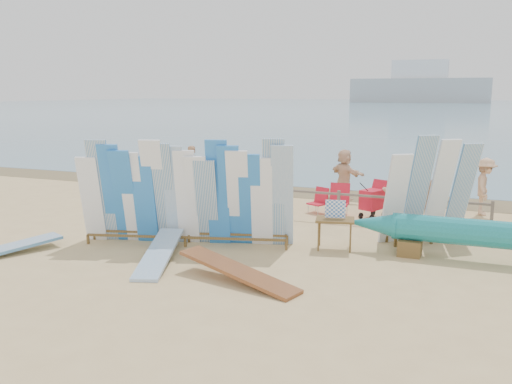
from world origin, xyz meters
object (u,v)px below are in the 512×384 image
at_px(beachgoer_3, 220,167).
at_px(flat_board_c, 238,282).
at_px(beachgoer_8, 397,192).
at_px(beachgoer_5, 344,174).
at_px(side_surfboard_rack, 430,194).
at_px(main_surfboard_rack, 187,197).
at_px(beachgoer_2, 219,178).
at_px(vendor_table, 335,233).
at_px(beachgoer_11, 222,170).
at_px(flat_board_e, 1,256).
at_px(outrigger_canoe, 499,237).
at_px(flat_board_a, 160,261).
at_px(beachgoer_7, 426,184).
at_px(beach_chair_left, 318,205).
at_px(beachgoer_0, 148,171).
at_px(beachgoer_9, 485,187).
at_px(beachgoer_1, 193,168).
at_px(stroller, 373,203).
at_px(beach_chair_right, 339,206).

bearing_deg(beachgoer_3, flat_board_c, 7.61).
height_order(beachgoer_8, beachgoer_5, beachgoer_5).
height_order(side_surfboard_rack, beachgoer_3, side_surfboard_rack).
relative_size(main_surfboard_rack, beachgoer_2, 2.89).
bearing_deg(vendor_table, beachgoer_2, 130.69).
bearing_deg(beachgoer_11, beachgoer_3, -126.89).
bearing_deg(beachgoer_3, vendor_table, 24.90).
bearing_deg(beachgoer_8, flat_board_e, 23.63).
bearing_deg(beachgoer_11, beachgoer_8, -64.70).
distance_m(flat_board_c, flat_board_e, 5.69).
xyz_separation_m(outrigger_canoe, beachgoer_2, (-8.27, 3.47, 0.28)).
bearing_deg(beachgoer_2, flat_board_a, -54.39).
bearing_deg(main_surfboard_rack, flat_board_c, -57.41).
relative_size(vendor_table, beachgoer_7, 0.74).
distance_m(beachgoer_7, beachgoer_8, 2.19).
height_order(beach_chair_left, beachgoer_3, beachgoer_3).
bearing_deg(beachgoer_0, beach_chair_left, 61.32).
bearing_deg(beach_chair_left, beachgoer_9, 43.86).
bearing_deg(beach_chair_left, beachgoer_11, 176.51).
bearing_deg(beachgoer_3, flat_board_a, -3.48).
relative_size(vendor_table, beachgoer_3, 0.63).
relative_size(main_surfboard_rack, beachgoer_0, 3.01).
height_order(beachgoer_2, beachgoer_1, beachgoer_2).
bearing_deg(beachgoer_8, beachgoer_11, -38.31).
bearing_deg(flat_board_a, beachgoer_8, 34.94).
xyz_separation_m(beachgoer_9, beachgoer_3, (-9.00, 0.54, 0.08)).
bearing_deg(stroller, beachgoer_7, 81.51).
height_order(vendor_table, flat_board_a, vendor_table).
bearing_deg(vendor_table, main_surfboard_rack, -176.20).
relative_size(main_surfboard_rack, flat_board_e, 1.90).
xyz_separation_m(vendor_table, beachgoer_3, (-5.70, 5.75, 0.54)).
xyz_separation_m(outrigger_canoe, beachgoer_9, (-0.22, 5.02, 0.25)).
bearing_deg(vendor_table, flat_board_e, -166.00).
height_order(outrigger_canoe, flat_board_c, outrigger_canoe).
bearing_deg(flat_board_e, beachgoer_8, 65.15).
bearing_deg(beachgoer_9, beachgoer_1, 87.60).
distance_m(flat_board_e, beachgoer_8, 10.36).
relative_size(flat_board_e, beachgoer_11, 1.71).
distance_m(beachgoer_2, beachgoer_5, 4.32).
height_order(beach_chair_right, beachgoer_11, beachgoer_11).
bearing_deg(outrigger_canoe, beach_chair_left, 144.89).
xyz_separation_m(flat_board_e, beachgoer_9, (10.18, 8.51, 0.86)).
height_order(beach_chair_left, beach_chair_right, beach_chair_right).
relative_size(beach_chair_right, beachgoer_5, 0.54).
bearing_deg(beachgoer_11, beachgoer_1, 150.75).
distance_m(flat_board_a, beachgoer_7, 9.29).
xyz_separation_m(flat_board_e, beach_chair_right, (6.13, 6.90, 0.27)).
relative_size(flat_board_e, beachgoer_9, 1.57).
distance_m(outrigger_canoe, beachgoer_2, 8.97).
bearing_deg(beachgoer_8, beachgoer_5, -68.26).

